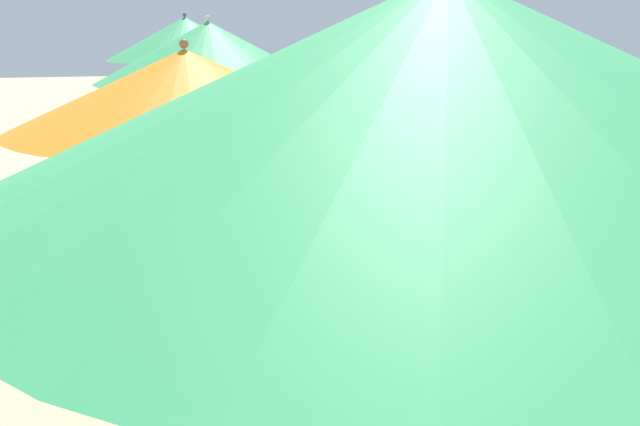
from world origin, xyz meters
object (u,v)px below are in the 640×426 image
(lounger_third_shoreside, at_px, (265,316))
(lounger_farthest_inland, at_px, (270,187))
(umbrella_third, at_px, (186,90))
(umbrella_farthest, at_px, (186,39))
(umbrella_second, at_px, (444,89))
(umbrella_fourth, at_px, (209,52))
(lounger_fourth_shoreside, at_px, (290,205))
(lounger_farthest_shoreside, at_px, (216,161))
(person_walking_far, at_px, (486,129))

(lounger_third_shoreside, xyz_separation_m, lounger_farthest_inland, (0.81, 4.68, 0.03))
(umbrella_third, height_order, umbrella_farthest, umbrella_farthest)
(umbrella_second, bearing_deg, umbrella_fourth, 89.92)
(umbrella_fourth, bearing_deg, lounger_fourth_shoreside, 47.15)
(lounger_third_shoreside, relative_size, lounger_farthest_shoreside, 1.03)
(lounger_third_shoreside, bearing_deg, umbrella_third, -126.05)
(umbrella_third, xyz_separation_m, umbrella_farthest, (0.37, 6.88, 0.16))
(lounger_fourth_shoreside, height_order, person_walking_far, person_walking_far)
(umbrella_second, bearing_deg, lounger_farthest_shoreside, 87.77)
(umbrella_third, bearing_deg, umbrella_second, -82.20)
(umbrella_second, distance_m, umbrella_farthest, 9.96)
(lounger_fourth_shoreside, bearing_deg, umbrella_third, -120.09)
(umbrella_second, bearing_deg, umbrella_farthest, 90.33)
(lounger_farthest_inland, bearing_deg, lounger_farthest_shoreside, 109.30)
(umbrella_third, xyz_separation_m, lounger_farthest_shoreside, (0.85, 7.99, -1.98))
(umbrella_second, height_order, lounger_farthest_shoreside, umbrella_second)
(umbrella_second, bearing_deg, lounger_farthest_inland, 83.47)
(lounger_farthest_inland, bearing_deg, lounger_third_shoreside, -93.72)
(lounger_third_shoreside, distance_m, lounger_farthest_inland, 4.74)
(lounger_third_shoreside, xyz_separation_m, umbrella_farthest, (-0.24, 5.96, 2.13))
(lounger_third_shoreside, height_order, umbrella_farthest, umbrella_farthest)
(lounger_farthest_shoreside, bearing_deg, umbrella_farthest, -110.53)
(lounger_third_shoreside, bearing_deg, lounger_farthest_shoreside, 85.56)
(umbrella_third, relative_size, lounger_farthest_shoreside, 1.69)
(lounger_farthest_shoreside, distance_m, person_walking_far, 4.69)
(lounger_third_shoreside, relative_size, umbrella_fourth, 0.58)
(umbrella_third, height_order, umbrella_fourth, umbrella_fourth)
(umbrella_third, height_order, lounger_farthest_inland, umbrella_third)
(umbrella_second, height_order, umbrella_farthest, umbrella_second)
(umbrella_second, xyz_separation_m, lounger_farthest_inland, (0.99, 8.68, -2.21))
(umbrella_second, height_order, person_walking_far, umbrella_second)
(lounger_farthest_shoreside, bearing_deg, lounger_fourth_shoreside, -75.51)
(umbrella_third, height_order, lounger_farthest_shoreside, umbrella_third)
(lounger_third_shoreside, bearing_deg, person_walking_far, 46.00)
(umbrella_farthest, distance_m, lounger_farthest_shoreside, 2.46)
(umbrella_second, relative_size, umbrella_farthest, 1.01)
(lounger_farthest_shoreside, bearing_deg, umbrella_fourth, -92.16)
(umbrella_second, distance_m, lounger_fourth_shoreside, 8.09)
(umbrella_second, relative_size, umbrella_third, 1.11)
(lounger_third_shoreside, distance_m, umbrella_fourth, 3.24)
(lounger_fourth_shoreside, relative_size, lounger_farthest_shoreside, 1.00)
(lounger_fourth_shoreside, bearing_deg, lounger_farthest_inland, 85.11)
(umbrella_farthest, height_order, person_walking_far, umbrella_farthest)
(umbrella_third, distance_m, lounger_farthest_inland, 6.09)
(lounger_third_shoreside, distance_m, lounger_fourth_shoreside, 3.80)
(umbrella_fourth, distance_m, person_walking_far, 5.27)
(lounger_third_shoreside, height_order, lounger_farthest_inland, lounger_third_shoreside)
(umbrella_third, relative_size, lounger_fourth_shoreside, 1.69)
(umbrella_fourth, bearing_deg, person_walking_far, 27.91)
(umbrella_fourth, distance_m, lounger_farthest_inland, 3.13)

